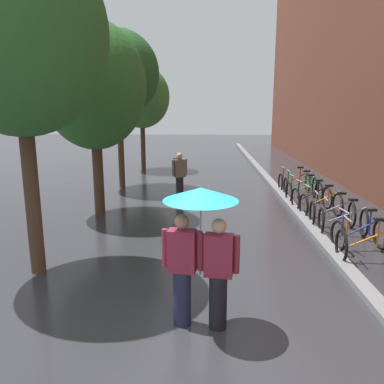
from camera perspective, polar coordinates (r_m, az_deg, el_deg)
name	(u,v)px	position (r m, az deg, el deg)	size (l,w,h in m)	color
ground_plane	(174,343)	(5.67, -2.69, -21.35)	(80.00, 80.00, 0.00)	#2D2D33
kerb_strip	(277,189)	(15.28, 12.33, 0.50)	(0.30, 36.00, 0.12)	slate
street_tree_0	(17,34)	(7.75, -24.32, 20.39)	(3.11, 3.11, 6.15)	#473323
street_tree_1	(94,86)	(11.56, -14.29, 14.85)	(2.95, 2.95, 5.51)	#473323
street_tree_2	(118,73)	(15.45, -10.84, 16.75)	(3.10, 3.10, 5.99)	#473323
street_tree_3	(142,97)	(19.74, -7.41, 13.69)	(2.74, 2.74, 5.14)	#473323
parked_bicycle_0	(367,245)	(8.79, 24.32, -7.12)	(1.10, 0.72, 0.96)	black
parked_bicycle_1	(360,234)	(9.46, 23.52, -5.69)	(1.16, 0.84, 0.96)	black
parked_bicycle_2	(343,221)	(10.32, 21.27, -4.02)	(1.16, 0.83, 0.96)	black
parked_bicycle_3	(332,213)	(10.98, 19.90, -2.95)	(1.14, 0.80, 0.96)	black
parked_bicycle_4	(321,204)	(11.86, 18.43, -1.73)	(1.15, 0.81, 0.96)	black
parked_bicycle_5	(311,198)	(12.58, 17.17, -0.85)	(1.16, 0.84, 0.96)	black
parked_bicycle_6	(304,191)	(13.48, 16.14, 0.08)	(1.13, 0.79, 0.96)	black
parked_bicycle_7	(300,186)	(14.30, 15.61, 0.81)	(1.11, 0.74, 0.96)	black
parked_bicycle_8	(294,182)	(15.08, 14.80, 1.44)	(1.09, 0.71, 0.96)	black
couple_under_umbrella	(200,238)	(5.47, 1.22, -6.85)	(1.10, 1.05, 2.07)	#1E233D
pedestrian_walking_midground	(179,175)	(13.24, -1.86, 2.54)	(0.50, 0.45, 1.63)	black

